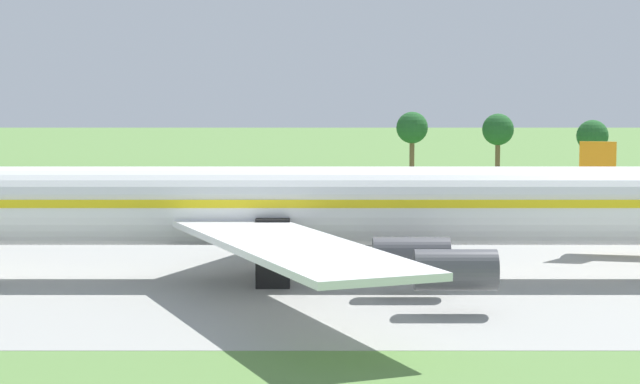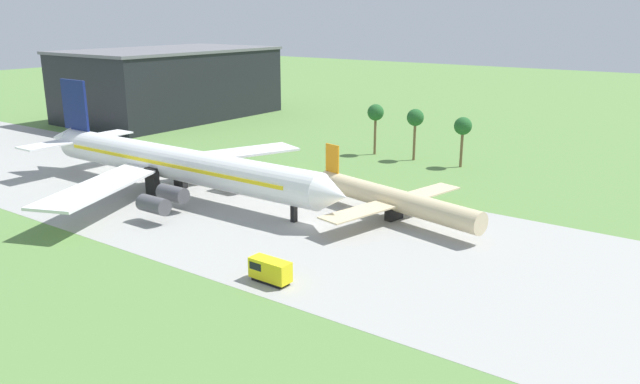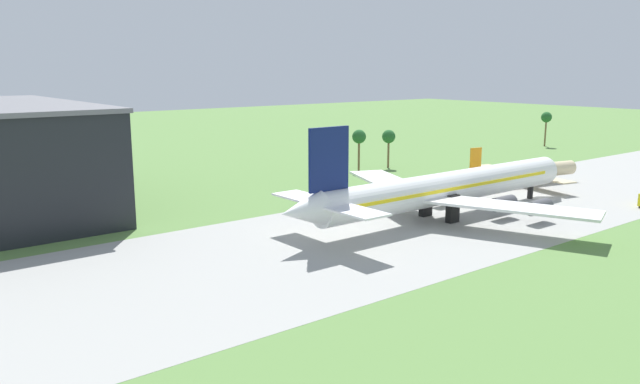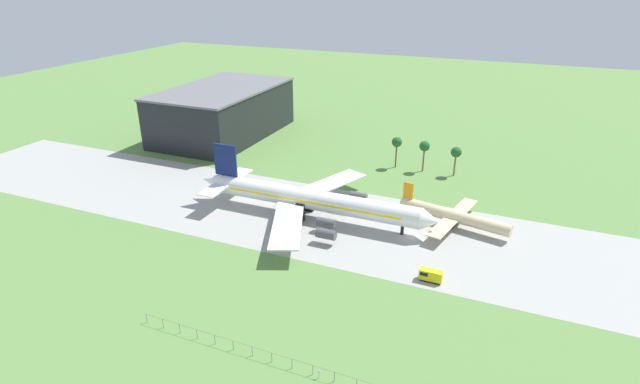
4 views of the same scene
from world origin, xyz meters
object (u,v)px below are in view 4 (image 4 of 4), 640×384
jet_airliner (310,199)px  baggage_tug (430,275)px  terminal_building (223,112)px  regional_aircraft (453,216)px  no_stopping_sign (319,373)px

jet_airliner → baggage_tug: bearing=-26.5°
jet_airliner → terminal_building: bearing=138.9°
regional_aircraft → baggage_tug: 28.76m
regional_aircraft → baggage_tug: regional_aircraft is taller
jet_airliner → terminal_building: terminal_building is taller
no_stopping_sign → terminal_building: 145.34m
jet_airliner → terminal_building: 86.51m
regional_aircraft → no_stopping_sign: 66.66m
regional_aircraft → baggage_tug: (-0.26, -28.71, -1.64)m
regional_aircraft → no_stopping_sign: bearing=-100.2°
no_stopping_sign → regional_aircraft: bearing=79.8°
baggage_tug → no_stopping_sign: baggage_tug is taller
no_stopping_sign → terminal_building: terminal_building is taller
jet_airliner → no_stopping_sign: bearing=-64.7°
regional_aircraft → terminal_building: (-103.23, 46.99, 7.02)m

